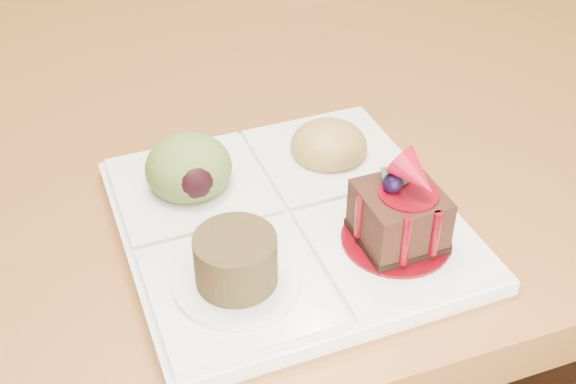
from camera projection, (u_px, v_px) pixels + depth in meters
name	position (u px, v px, depth m)	size (l,w,h in m)	color
ground	(225.00, 266.00, 1.58)	(6.00, 6.00, 0.00)	#4F2916
chair_right	(546.00, 7.00, 1.53)	(0.37, 0.37, 0.84)	black
sampler_plate	(284.00, 207.00, 0.52)	(0.24, 0.24, 0.09)	white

